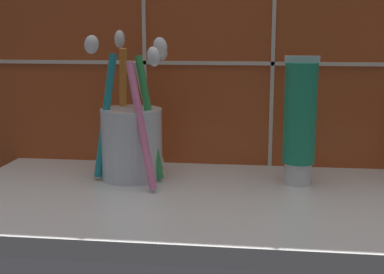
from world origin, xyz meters
TOP-DOWN VIEW (x-y plane):
  - sink_counter at (0.00, 0.00)cm, footprint 68.48×29.08cm
  - tile_wall_backsplash at (0.01, 14.78)cm, footprint 78.48×1.72cm
  - toothbrush_cup at (-15.39, 5.86)cm, footprint 10.67×14.22cm
  - toothpaste_tube at (4.88, 5.85)cm, footprint 4.02×3.83cm

SIDE VIEW (x-z plane):
  - sink_counter at x=0.00cm, z-range 0.00..2.00cm
  - toothbrush_cup at x=-15.39cm, z-range -1.92..16.32cm
  - toothpaste_tube at x=4.88cm, z-range 1.95..17.22cm
  - tile_wall_backsplash at x=0.01cm, z-range 0.01..41.67cm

